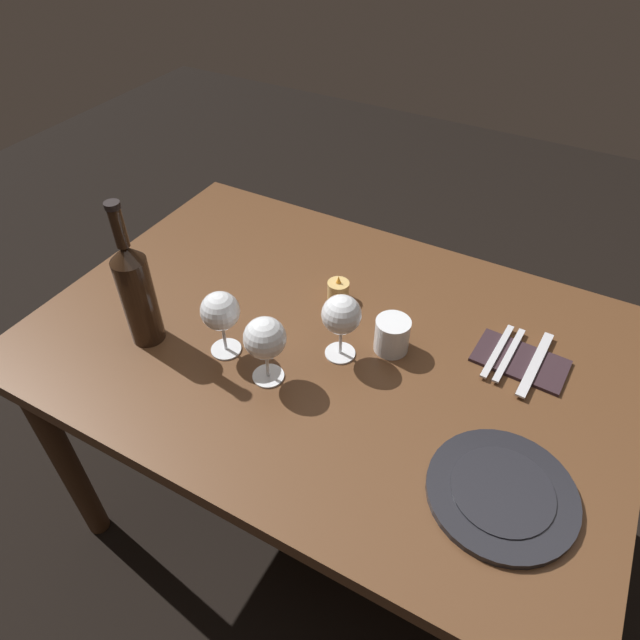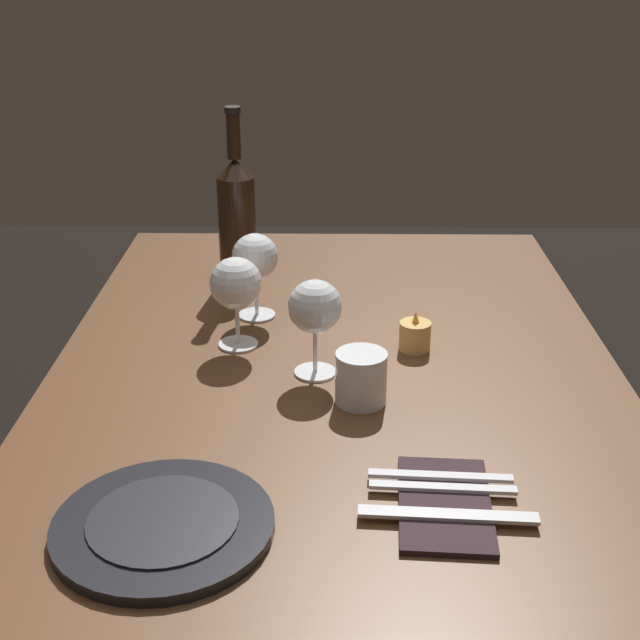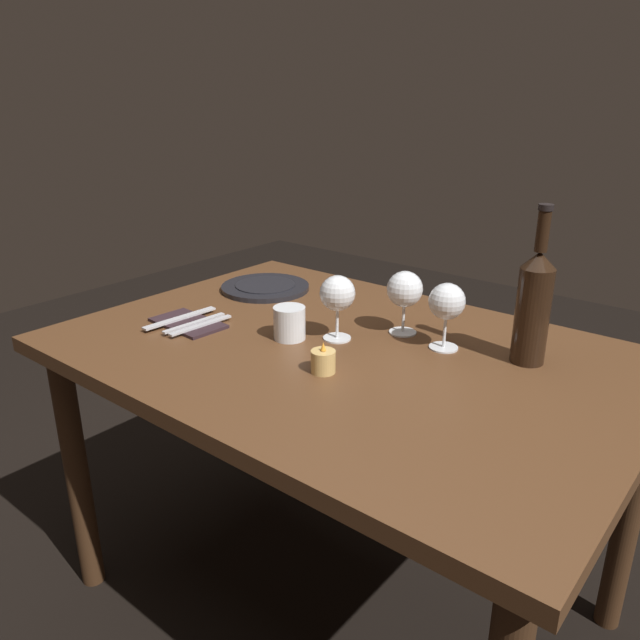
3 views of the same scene
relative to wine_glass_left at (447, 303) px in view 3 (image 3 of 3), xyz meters
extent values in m
plane|color=black|center=(0.18, 0.14, -0.85)|extent=(6.00, 6.00, 0.00)
cube|color=#56351E|center=(0.18, 0.14, -0.13)|extent=(1.30, 0.90, 0.04)
cylinder|color=#412816|center=(-0.40, -0.24, -0.50)|extent=(0.06, 0.06, 0.70)
cylinder|color=#412816|center=(0.76, -0.24, -0.50)|extent=(0.06, 0.06, 0.70)
cylinder|color=#412816|center=(0.76, 0.52, -0.50)|extent=(0.06, 0.06, 0.70)
cylinder|color=white|center=(0.00, 0.00, -0.11)|extent=(0.07, 0.07, 0.00)
cylinder|color=white|center=(0.00, 0.00, -0.07)|extent=(0.01, 0.01, 0.08)
sphere|color=white|center=(0.00, 0.00, 0.00)|extent=(0.08, 0.08, 0.08)
cylinder|color=beige|center=(0.00, 0.00, 0.00)|extent=(0.06, 0.06, 0.02)
cylinder|color=white|center=(0.22, 0.11, -0.11)|extent=(0.07, 0.07, 0.00)
cylinder|color=white|center=(0.22, 0.11, -0.07)|extent=(0.01, 0.01, 0.08)
sphere|color=white|center=(0.22, 0.11, 0.00)|extent=(0.08, 0.08, 0.08)
cylinder|color=beige|center=(0.22, 0.11, 0.00)|extent=(0.06, 0.06, 0.02)
cylinder|color=white|center=(0.12, -0.02, -0.11)|extent=(0.07, 0.07, 0.00)
cylinder|color=white|center=(0.12, -0.02, -0.07)|extent=(0.01, 0.01, 0.07)
sphere|color=white|center=(0.12, -0.02, 0.00)|extent=(0.09, 0.09, 0.09)
cylinder|color=beige|center=(0.12, -0.02, 0.00)|extent=(0.07, 0.07, 0.02)
cylinder|color=black|center=(-0.17, -0.05, 0.00)|extent=(0.07, 0.07, 0.21)
cone|color=black|center=(-0.17, -0.05, 0.12)|extent=(0.07, 0.07, 0.03)
cylinder|color=black|center=(-0.17, -0.05, 0.18)|extent=(0.03, 0.03, 0.08)
cylinder|color=black|center=(-0.17, -0.05, 0.22)|extent=(0.03, 0.03, 0.01)
cylinder|color=white|center=(0.31, 0.18, -0.07)|extent=(0.08, 0.08, 0.08)
cylinder|color=silver|center=(0.31, 0.18, -0.08)|extent=(0.07, 0.07, 0.05)
cylinder|color=#DBB266|center=(0.13, 0.27, -0.09)|extent=(0.05, 0.05, 0.05)
cylinder|color=white|center=(0.13, 0.27, -0.09)|extent=(0.04, 0.04, 0.03)
cone|color=#F99E2D|center=(0.13, 0.27, -0.05)|extent=(0.01, 0.01, 0.02)
cylinder|color=black|center=(0.62, -0.06, -0.10)|extent=(0.26, 0.26, 0.01)
cylinder|color=black|center=(0.62, -0.06, -0.09)|extent=(0.17, 0.17, 0.00)
cube|color=#2D1E23|center=(0.57, 0.27, -0.11)|extent=(0.20, 0.12, 0.01)
cube|color=silver|center=(0.54, 0.27, -0.10)|extent=(0.02, 0.18, 0.00)
cube|color=silver|center=(0.52, 0.27, -0.10)|extent=(0.02, 0.18, 0.00)
cube|color=silver|center=(0.60, 0.27, -0.10)|extent=(0.03, 0.21, 0.00)
camera|label=1|loc=(0.59, -0.65, 0.76)|focal=31.48mm
camera|label=2|loc=(1.44, 0.13, 0.52)|focal=49.39mm
camera|label=3|loc=(-0.60, 1.18, 0.44)|focal=34.61mm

